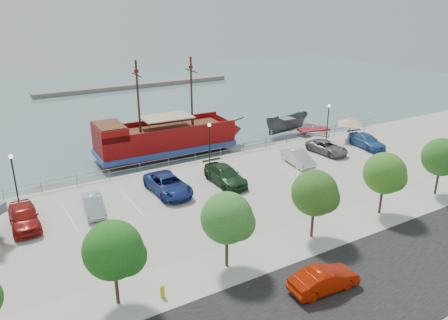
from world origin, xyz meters
TOP-DOWN VIEW (x-y plane):
  - ground at (0.00, 0.00)m, footprint 160.00×160.00m
  - street at (0.00, -16.00)m, footprint 100.00×8.00m
  - sidewalk at (0.00, -10.00)m, footprint 100.00×4.00m
  - seawall_railing at (0.00, 7.80)m, footprint 50.00×0.06m
  - far_shore at (10.00, 55.00)m, footprint 40.00×3.00m
  - pirate_ship at (-0.35, 13.69)m, footprint 18.18×5.68m
  - patrol_boat at (15.21, 13.07)m, footprint 6.56×2.74m
  - speedboat at (17.32, 10.17)m, footprint 6.22×7.71m
  - dock_west at (-13.35, 9.20)m, footprint 7.23×4.17m
  - dock_mid at (7.39, 9.20)m, footprint 7.79×4.12m
  - dock_east at (14.52, 9.20)m, footprint 7.45×2.20m
  - canopy_tent at (18.05, 4.91)m, footprint 3.87×3.87m
  - street_sedan at (-4.46, -14.91)m, footprint 4.34×1.79m
  - fire_hydrant at (-12.70, -10.80)m, footprint 0.27×0.27m
  - lamp_post_left at (-18.00, 6.50)m, footprint 0.36×0.36m
  - lamp_post_mid at (0.00, 6.50)m, footprint 0.36×0.36m
  - lamp_post_right at (16.00, 6.50)m, footprint 0.36×0.36m
  - tree_b at (-14.85, -10.07)m, footprint 3.30×3.20m
  - tree_c at (-7.85, -10.07)m, footprint 3.30×3.20m
  - tree_d at (-0.85, -10.07)m, footprint 3.30×3.20m
  - tree_e at (6.15, -10.07)m, footprint 3.30×3.20m
  - tree_f at (13.15, -10.07)m, footprint 3.30×3.20m
  - parked_car_a at (-18.12, 1.96)m, footprint 2.06×4.91m
  - parked_car_b at (-13.15, 1.67)m, footprint 1.88×4.22m
  - parked_car_c at (-6.60, 2.03)m, footprint 2.76×5.77m
  - parked_car_d at (-1.29, 1.32)m, footprint 2.30×5.48m
  - parked_car_f at (7.51, 1.72)m, footprint 2.25×4.74m
  - parked_car_g at (12.51, 2.75)m, footprint 2.62×5.04m
  - parked_car_h at (17.77, 1.95)m, footprint 2.82×5.33m

SIDE VIEW (x-z plane):
  - ground at x=0.00m, z-range -1.00..-1.00m
  - dock_west at x=-13.35m, z-range -1.00..-0.60m
  - dock_east at x=14.52m, z-range -1.00..-0.58m
  - dock_mid at x=7.39m, z-range -1.00..-0.57m
  - far_shore at x=10.00m, z-range -1.00..-0.20m
  - speedboat at x=17.32m, z-range -1.00..0.41m
  - street at x=0.00m, z-range -0.01..0.03m
  - sidewalk at x=0.00m, z-range -0.01..0.04m
  - patrol_boat at x=15.21m, z-range -1.00..1.49m
  - fire_hydrant at x=-12.70m, z-range 0.03..0.82m
  - seawall_railing at x=0.00m, z-range 0.03..1.03m
  - parked_car_b at x=-13.15m, z-range 0.00..1.35m
  - parked_car_g at x=12.51m, z-range 0.00..1.36m
  - street_sedan at x=-4.46m, z-range 0.00..1.40m
  - parked_car_h at x=17.77m, z-range 0.00..1.47m
  - parked_car_f at x=7.51m, z-range 0.00..1.50m
  - parked_car_d at x=-1.29m, z-range 0.00..1.58m
  - parked_car_c at x=-6.60m, z-range 0.00..1.59m
  - parked_car_a at x=-18.12m, z-range 0.00..1.66m
  - pirate_ship at x=-0.35m, z-range -4.79..6.60m
  - canopy_tent at x=18.05m, z-range 1.17..4.33m
  - lamp_post_left at x=-18.00m, z-range 0.80..5.08m
  - lamp_post_mid at x=0.00m, z-range 0.80..5.08m
  - lamp_post_right at x=16.00m, z-range 0.80..5.08m
  - tree_b at x=-14.85m, z-range 0.80..5.80m
  - tree_c at x=-7.85m, z-range 0.80..5.80m
  - tree_d at x=-0.85m, z-range 0.80..5.80m
  - tree_e at x=6.15m, z-range 0.80..5.80m
  - tree_f at x=13.15m, z-range 0.80..5.80m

